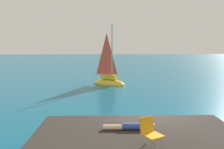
# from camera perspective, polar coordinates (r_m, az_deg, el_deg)

# --- Properties ---
(ground_plane) EXTENTS (160.00, 160.00, 0.00)m
(ground_plane) POSITION_cam_1_polar(r_m,az_deg,el_deg) (10.67, 8.74, -14.55)
(ground_plane) COLOR #0F5675
(boulder_seaward) EXTENTS (1.27, 1.56, 0.94)m
(boulder_seaward) POSITION_cam_1_polar(r_m,az_deg,el_deg) (10.21, 13.42, -15.73)
(boulder_seaward) COLOR #302C26
(boulder_seaward) RESTS_ON ground
(boulder_inland) EXTENTS (1.53, 1.64, 0.83)m
(boulder_inland) POSITION_cam_1_polar(r_m,az_deg,el_deg) (9.86, -4.90, -16.40)
(boulder_inland) COLOR #292324
(boulder_inland) RESTS_ON ground
(sailboat_near) EXTENTS (3.51, 2.75, 6.47)m
(sailboat_near) POSITION_cam_1_polar(r_m,az_deg,el_deg) (23.02, -0.73, -1.60)
(sailboat_near) COLOR yellow
(sailboat_near) RESTS_ON ground
(person_sunbather) EXTENTS (1.76, 0.27, 0.25)m
(person_sunbather) POSITION_cam_1_polar(r_m,az_deg,el_deg) (8.16, 4.81, -12.48)
(person_sunbather) COLOR #334CB2
(person_sunbather) RESTS_ON shore_ledge
(beach_chair) EXTENTS (0.71, 0.75, 0.80)m
(beach_chair) POSITION_cam_1_polar(r_m,az_deg,el_deg) (6.93, 9.19, -13.38)
(beach_chair) COLOR orange
(beach_chair) RESTS_ON shore_ledge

